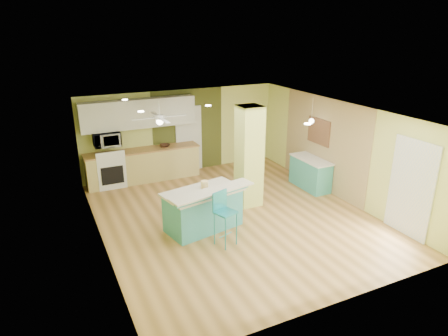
{
  "coord_description": "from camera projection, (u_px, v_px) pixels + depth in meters",
  "views": [
    {
      "loc": [
        -3.87,
        -7.56,
        4.28
      ],
      "look_at": [
        -0.07,
        0.4,
        1.1
      ],
      "focal_mm": 32.0,
      "sensor_mm": 36.0,
      "label": 1
    }
  ],
  "objects": [
    {
      "name": "interior_door",
      "position": [
        189.0,
        139.0,
        12.12
      ],
      "size": [
        0.82,
        0.05,
        2.0
      ],
      "primitive_type": "cube",
      "color": "silver",
      "rests_on": "floor"
    },
    {
      "name": "column",
      "position": [
        249.0,
        157.0,
        9.7
      ],
      "size": [
        0.55,
        0.55,
        2.5
      ],
      "primitive_type": "cube",
      "color": "#C4CE5F",
      "rests_on": "floor"
    },
    {
      "name": "wall_decor",
      "position": [
        319.0,
        131.0,
        10.79
      ],
      "size": [
        0.03,
        0.9,
        0.7
      ],
      "primitive_type": "cube",
      "color": "brown",
      "rests_on": "wood_panel"
    },
    {
      "name": "bar_stool",
      "position": [
        223.0,
        210.0,
        8.03
      ],
      "size": [
        0.48,
        0.48,
        1.14
      ],
      "rotation": [
        0.0,
        0.0,
        0.33
      ],
      "color": "teal",
      "rests_on": "floor"
    },
    {
      "name": "microwave",
      "position": [
        107.0,
        139.0,
        10.78
      ],
      "size": [
        0.7,
        0.48,
        0.39
      ],
      "primitive_type": "imported",
      "color": "white",
      "rests_on": "wall_back"
    },
    {
      "name": "pendant_lamp",
      "position": [
        311.0,
        121.0,
        10.51
      ],
      "size": [
        0.14,
        0.14,
        0.69
      ],
      "color": "white",
      "rests_on": "ceiling"
    },
    {
      "name": "floor",
      "position": [
        234.0,
        217.0,
        9.44
      ],
      "size": [
        6.0,
        7.0,
        0.01
      ],
      "primitive_type": "cube",
      "color": "olive",
      "rests_on": "ground"
    },
    {
      "name": "wall_back",
      "position": [
        182.0,
        131.0,
        11.99
      ],
      "size": [
        6.0,
        0.01,
        2.5
      ],
      "primitive_type": "cube",
      "color": "#D9E178",
      "rests_on": "floor"
    },
    {
      "name": "ceiling_fan",
      "position": [
        160.0,
        118.0,
        9.98
      ],
      "size": [
        1.41,
        1.41,
        0.61
      ],
      "color": "silver",
      "rests_on": "ceiling"
    },
    {
      "name": "canister",
      "position": [
        205.0,
        184.0,
        8.73
      ],
      "size": [
        0.16,
        0.16,
        0.17
      ],
      "primitive_type": "cylinder",
      "color": "gold",
      "rests_on": "peninsula"
    },
    {
      "name": "olive_accent",
      "position": [
        188.0,
        131.0,
        12.06
      ],
      "size": [
        2.2,
        0.02,
        2.5
      ],
      "primitive_type": "cube",
      "color": "#474D1E",
      "rests_on": "floor"
    },
    {
      "name": "stove",
      "position": [
        110.0,
        170.0,
        11.08
      ],
      "size": [
        0.76,
        0.66,
        1.08
      ],
      "color": "white",
      "rests_on": "floor"
    },
    {
      "name": "side_counter",
      "position": [
        310.0,
        173.0,
        10.98
      ],
      "size": [
        0.55,
        1.31,
        0.84
      ],
      "color": "teal",
      "rests_on": "floor"
    },
    {
      "name": "wall_left",
      "position": [
        98.0,
        189.0,
        7.8
      ],
      "size": [
        0.01,
        7.0,
        2.5
      ],
      "primitive_type": "cube",
      "color": "#D9E178",
      "rests_on": "floor"
    },
    {
      "name": "fruit_bowl",
      "position": [
        165.0,
        145.0,
        11.55
      ],
      "size": [
        0.29,
        0.29,
        0.07
      ],
      "primitive_type": "imported",
      "rotation": [
        0.0,
        0.0,
        -0.0
      ],
      "color": "#371F16",
      "rests_on": "kitchen_run"
    },
    {
      "name": "wood_panel",
      "position": [
        323.0,
        144.0,
        10.73
      ],
      "size": [
        0.02,
        3.4,
        2.5
      ],
      "primitive_type": "cube",
      "color": "#9B8158",
      "rests_on": "floor"
    },
    {
      "name": "wall_front",
      "position": [
        339.0,
        237.0,
        6.04
      ],
      "size": [
        6.0,
        0.01,
        2.5
      ],
      "primitive_type": "cube",
      "color": "#D9E178",
      "rests_on": "floor"
    },
    {
      "name": "upper_cabinets",
      "position": [
        139.0,
        113.0,
        11.07
      ],
      "size": [
        3.2,
        0.34,
        0.8
      ],
      "primitive_type": "cube",
      "color": "silver",
      "rests_on": "wall_back"
    },
    {
      "name": "ceiling",
      "position": [
        235.0,
        112.0,
        8.59
      ],
      "size": [
        6.0,
        7.0,
        0.01
      ],
      "primitive_type": "cube",
      "color": "white",
      "rests_on": "wall_back"
    },
    {
      "name": "wall_right",
      "position": [
        339.0,
        150.0,
        10.23
      ],
      "size": [
        0.01,
        7.0,
        2.5
      ],
      "primitive_type": "cube",
      "color": "#D9E178",
      "rests_on": "floor"
    },
    {
      "name": "peninsula",
      "position": [
        204.0,
        209.0,
        8.74
      ],
      "size": [
        1.98,
        1.37,
        1.03
      ],
      "rotation": [
        0.0,
        0.0,
        0.2
      ],
      "color": "teal",
      "rests_on": "floor"
    },
    {
      "name": "kitchen_run",
      "position": [
        144.0,
        165.0,
        11.47
      ],
      "size": [
        3.25,
        0.63,
        0.94
      ],
      "color": "tan",
      "rests_on": "floor"
    },
    {
      "name": "french_door",
      "position": [
        411.0,
        189.0,
        8.33
      ],
      "size": [
        0.04,
        1.08,
        2.1
      ],
      "primitive_type": "cube",
      "color": "white",
      "rests_on": "floor"
    }
  ]
}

